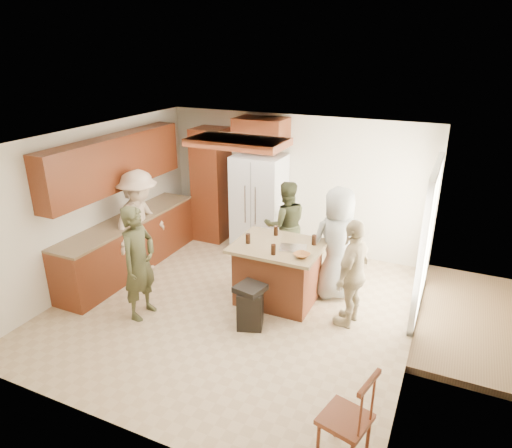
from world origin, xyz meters
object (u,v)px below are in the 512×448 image
at_px(person_behind_left, 286,225).
at_px(trash_bin, 250,306).
at_px(kitchen_island, 278,272).
at_px(person_behind_right, 338,244).
at_px(person_side_right, 353,273).
at_px(spindle_chair, 347,420).
at_px(person_counter, 140,223).
at_px(person_front_left, 139,263).
at_px(refrigerator, 259,203).

height_order(person_behind_left, trash_bin, person_behind_left).
distance_m(person_behind_left, trash_bin, 1.99).
relative_size(kitchen_island, trash_bin, 2.03).
xyz_separation_m(person_behind_right, person_side_right, (0.39, -0.64, -0.10)).
xyz_separation_m(person_behind_left, spindle_chair, (1.97, -3.52, -0.32)).
distance_m(kitchen_island, trash_bin, 0.81).
bearing_deg(kitchen_island, person_side_right, -6.63).
distance_m(person_counter, kitchen_island, 2.47).
bearing_deg(person_counter, trash_bin, -108.90).
relative_size(person_counter, spindle_chair, 1.80).
bearing_deg(kitchen_island, person_front_left, -144.29).
height_order(person_front_left, refrigerator, refrigerator).
bearing_deg(person_front_left, person_side_right, -68.26).
xyz_separation_m(person_side_right, person_counter, (-3.57, 0.07, 0.12)).
relative_size(person_side_right, person_counter, 0.86).
distance_m(refrigerator, kitchen_island, 1.99).
relative_size(person_side_right, refrigerator, 0.86).
xyz_separation_m(person_front_left, spindle_chair, (3.26, -1.22, -0.37)).
distance_m(person_counter, spindle_chair, 4.72).
distance_m(person_behind_left, person_behind_right, 1.25).
xyz_separation_m(person_front_left, person_behind_right, (2.37, 1.67, 0.05)).
bearing_deg(person_front_left, person_counter, 38.15).
height_order(person_side_right, spindle_chair, person_side_right).
height_order(person_behind_right, person_side_right, person_behind_right).
distance_m(person_front_left, person_behind_left, 2.64).
bearing_deg(refrigerator, spindle_chair, -56.23).
xyz_separation_m(person_side_right, refrigerator, (-2.18, 1.78, 0.13)).
xyz_separation_m(person_behind_right, person_counter, (-3.19, -0.57, 0.02)).
relative_size(person_front_left, person_behind_right, 0.95).
relative_size(person_behind_left, person_side_right, 1.00).
distance_m(person_behind_left, person_side_right, 1.93).
height_order(person_behind_left, person_behind_right, person_behind_right).
bearing_deg(person_behind_right, kitchen_island, -0.98).
bearing_deg(refrigerator, person_counter, -129.12).
distance_m(person_behind_left, kitchen_island, 1.22).
bearing_deg(person_side_right, trash_bin, -51.97).
xyz_separation_m(person_behind_right, kitchen_island, (-0.75, -0.51, -0.40)).
xyz_separation_m(person_behind_right, refrigerator, (-1.80, 1.14, 0.03)).
xyz_separation_m(person_counter, spindle_chair, (4.08, -2.32, -0.44)).
bearing_deg(spindle_chair, refrigerator, 123.77).
relative_size(person_behind_right, spindle_chair, 1.76).
height_order(kitchen_island, spindle_chair, spindle_chair).
xyz_separation_m(person_behind_left, trash_bin, (0.24, -1.93, -0.45)).
distance_m(person_behind_right, kitchen_island, 0.99).
xyz_separation_m(person_side_right, trash_bin, (-1.22, -0.66, -0.45)).
bearing_deg(person_counter, person_front_left, -144.92).
bearing_deg(person_counter, kitchen_island, -90.29).
relative_size(person_front_left, refrigerator, 0.92).
distance_m(person_side_right, trash_bin, 1.46).
distance_m(person_side_right, kitchen_island, 1.18).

